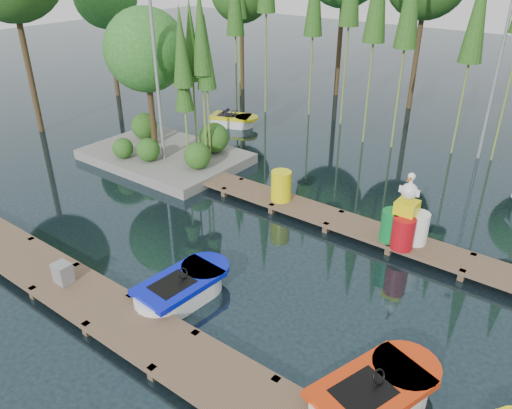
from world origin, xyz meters
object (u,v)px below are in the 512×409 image
Objects in this scene: boat_blue at (181,290)px; drum_cluster at (405,224)px; island at (159,80)px; yellow_barrel at (281,186)px; boat_red at (372,397)px; boat_yellow_far at (232,120)px; utility_cabinet at (63,273)px.

boat_blue is 6.35m from drum_cluster.
island is 6.75× the size of yellow_barrel.
boat_red is 16.90m from boat_yellow_far.
drum_cluster reaches higher than utility_cabinet.
boat_blue is at bearing -56.43° from boat_yellow_far.
boat_yellow_far reaches higher than utility_cabinet.
boat_yellow_far is 12.37m from drum_cluster.
boat_blue is 2.79× the size of yellow_barrel.
utility_cabinet is 0.25× the size of drum_cluster.
island reaches higher than boat_blue.
drum_cluster reaches higher than boat_yellow_far.
utility_cabinet is (4.96, -12.54, 0.31)m from boat_yellow_far.
utility_cabinet is at bearing -69.15° from boat_yellow_far.
island is 5.59m from boat_yellow_far.
island is 10.85m from drum_cluster.
island is at bearing 120.40° from utility_cabinet.
boat_red is 1.49× the size of drum_cluster.
boat_red is 6.07× the size of utility_cabinet.
island is 6.79m from yellow_barrel.
drum_cluster is at bearing 125.76° from boat_red.
utility_cabinet is at bearing -131.25° from drum_cluster.
island is 14.17m from boat_red.
drum_cluster is at bearing -2.11° from yellow_barrel.
boat_red is at bearing -43.33° from yellow_barrel.
drum_cluster is at bearing -28.20° from boat_yellow_far.
boat_yellow_far is at bearing 156.97° from boat_red.
yellow_barrel is at bearing 102.67° from boat_blue.
boat_yellow_far is at bearing 128.72° from boat_blue.
island is 2.42× the size of boat_blue.
island is at bearing 143.17° from boat_blue.
drum_cluster is (10.57, -0.95, -2.26)m from island.
yellow_barrel is at bearing 155.06° from boat_red.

